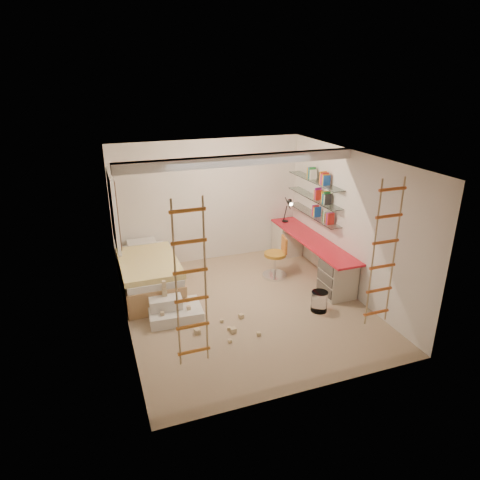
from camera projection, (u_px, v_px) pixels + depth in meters
name	position (u px, v px, depth m)	size (l,w,h in m)	color
floor	(246.00, 307.00, 7.49)	(4.50, 4.50, 0.00)	#9D8A65
ceiling_beam	(240.00, 160.00, 6.83)	(4.00, 0.18, 0.16)	white
window_frame	(113.00, 210.00, 7.61)	(0.06, 1.15, 1.35)	white
window_blind	(116.00, 210.00, 7.63)	(0.02, 1.00, 1.20)	#4C2D1E
rope_ladder_left	(191.00, 286.00, 4.98)	(0.41, 0.04, 2.13)	#C57721
rope_ladder_right	(384.00, 254.00, 5.83)	(0.41, 0.04, 2.13)	#C65321
waste_bin	(319.00, 301.00, 7.32)	(0.28, 0.28, 0.36)	white
desk	(310.00, 254.00, 8.64)	(0.56, 2.80, 0.75)	red
shelves	(314.00, 198.00, 8.53)	(0.25, 1.80, 0.71)	white
bed	(149.00, 274.00, 7.97)	(1.02, 2.00, 0.69)	#AD7F51
task_lamp	(289.00, 207.00, 9.20)	(0.14, 0.36, 0.57)	black
swivel_chair	(276.00, 262.00, 8.50)	(0.58, 0.58, 0.84)	#B27A22
play_platform	(172.00, 309.00, 7.13)	(0.91, 0.72, 0.38)	silver
toy_blocks	(202.00, 315.00, 6.89)	(1.42, 1.17, 0.65)	#CCB284
books	(314.00, 192.00, 8.48)	(0.14, 0.70, 0.92)	red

